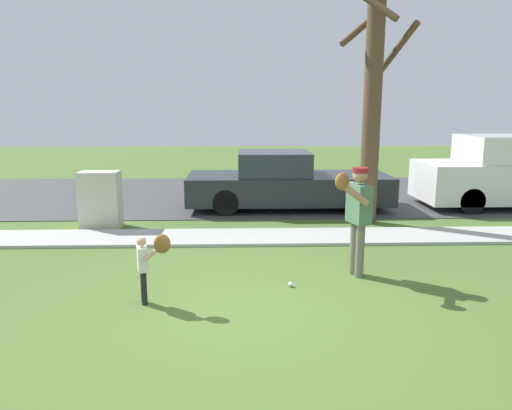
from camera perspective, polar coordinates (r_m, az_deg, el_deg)
name	(u,v)px	position (r m, az deg, el deg)	size (l,w,h in m)	color
ground_plane	(243,240)	(9.56, -1.54, -4.19)	(48.00, 48.00, 0.00)	#4C6B2D
sidewalk_strip	(243,237)	(9.65, -1.55, -3.85)	(36.00, 1.20, 0.06)	#B2B2AD
road_surface	(243,194)	(14.53, -1.62, 1.30)	(36.00, 6.80, 0.02)	#424244
person_adult	(357,209)	(7.44, 12.00, -0.53)	(0.65, 0.77, 1.71)	#6B6656
person_child	(149,258)	(6.48, -12.70, -6.23)	(0.50, 0.32, 0.98)	black
baseball	(291,284)	(7.13, 4.16, -9.47)	(0.07, 0.07, 0.07)	white
utility_cabinet	(100,200)	(10.95, -18.13, 0.61)	(0.86, 0.52, 1.24)	beige
street_tree_near	(373,83)	(11.01, 13.88, 14.02)	(1.85, 1.89, 5.93)	brown
parked_pickup_dark	(285,183)	(12.44, 3.53, 2.64)	(5.20, 1.95, 1.48)	#23282D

